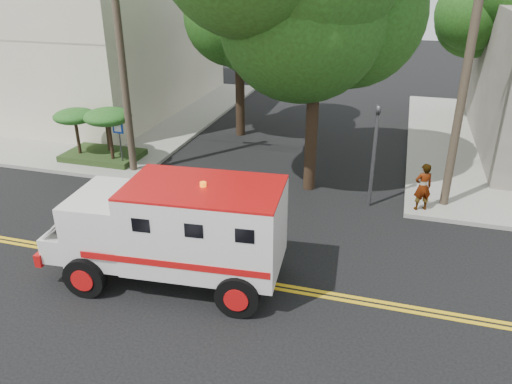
% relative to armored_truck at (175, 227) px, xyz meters
% --- Properties ---
extents(ground, '(100.00, 100.00, 0.00)m').
position_rel_armored_truck_xyz_m(ground, '(0.70, 0.44, -1.61)').
color(ground, black).
rests_on(ground, ground).
extents(sidewalk_nw, '(17.00, 17.00, 0.15)m').
position_rel_armored_truck_xyz_m(sidewalk_nw, '(-12.80, 13.94, -1.53)').
color(sidewalk_nw, gray).
rests_on(sidewalk_nw, ground).
extents(building_left, '(16.00, 14.00, 10.00)m').
position_rel_armored_truck_xyz_m(building_left, '(-14.80, 15.44, 3.54)').
color(building_left, beige).
rests_on(building_left, sidewalk_nw).
extents(utility_pole_left, '(0.28, 0.28, 9.00)m').
position_rel_armored_truck_xyz_m(utility_pole_left, '(-4.90, 6.44, 2.89)').
color(utility_pole_left, '#382D23').
rests_on(utility_pole_left, ground).
extents(utility_pole_right, '(0.28, 0.28, 9.00)m').
position_rel_armored_truck_xyz_m(utility_pole_right, '(7.00, 6.64, 2.89)').
color(utility_pole_right, '#382D23').
rests_on(utility_pole_right, ground).
extents(tree_left, '(4.48, 4.20, 7.70)m').
position_rel_armored_truck_xyz_m(tree_left, '(-1.98, 12.22, 4.12)').
color(tree_left, black).
rests_on(tree_left, ground).
extents(traffic_signal, '(0.15, 0.18, 3.60)m').
position_rel_armored_truck_xyz_m(traffic_signal, '(4.50, 6.04, 0.62)').
color(traffic_signal, '#3F3F42').
rests_on(traffic_signal, ground).
extents(accessibility_sign, '(0.45, 0.10, 2.02)m').
position_rel_armored_truck_xyz_m(accessibility_sign, '(-5.50, 6.61, -0.24)').
color(accessibility_sign, '#3F3F42').
rests_on(accessibility_sign, ground).
extents(palm_planter, '(3.52, 2.63, 2.36)m').
position_rel_armored_truck_xyz_m(palm_planter, '(-6.74, 7.06, 0.04)').
color(palm_planter, '#1E3314').
rests_on(palm_planter, sidewalk_nw).
extents(armored_truck, '(6.36, 2.93, 2.82)m').
position_rel_armored_truck_xyz_m(armored_truck, '(0.00, 0.00, 0.00)').
color(armored_truck, silver).
rests_on(armored_truck, ground).
extents(pedestrian_a, '(0.71, 0.60, 1.65)m').
position_rel_armored_truck_xyz_m(pedestrian_a, '(6.20, 5.94, -0.63)').
color(pedestrian_a, gray).
rests_on(pedestrian_a, sidewalk_ne).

